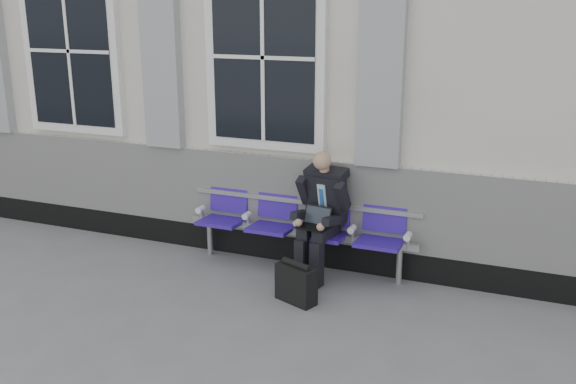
% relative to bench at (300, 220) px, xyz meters
% --- Properties ---
extents(ground, '(70.00, 70.00, 0.00)m').
position_rel_bench_xyz_m(ground, '(-0.81, -1.32, -0.55)').
color(ground, slate).
rests_on(ground, ground).
extents(station_building, '(14.40, 4.40, 4.49)m').
position_rel_bench_xyz_m(station_building, '(-0.82, 2.15, 1.67)').
color(station_building, silver).
rests_on(station_building, ground).
extents(bench, '(2.60, 0.47, 0.91)m').
position_rel_bench_xyz_m(bench, '(0.00, 0.00, 0.00)').
color(bench, '#9EA0A3').
rests_on(bench, ground).
extents(businessman, '(0.56, 0.76, 1.36)m').
position_rel_bench_xyz_m(businessman, '(0.28, -0.13, 0.19)').
color(businessman, black).
rests_on(businessman, ground).
extents(briefcase, '(0.45, 0.31, 0.42)m').
position_rel_bench_xyz_m(briefcase, '(0.26, -0.80, -0.36)').
color(briefcase, black).
rests_on(briefcase, ground).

